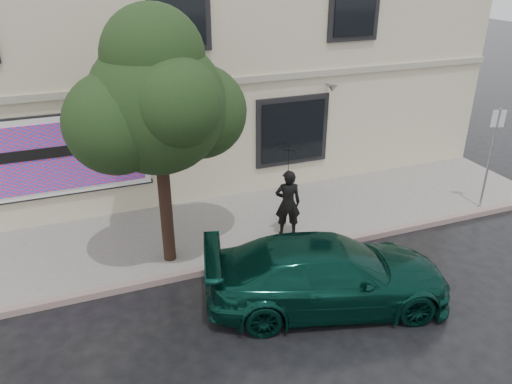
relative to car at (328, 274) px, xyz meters
name	(u,v)px	position (x,y,z in m)	size (l,w,h in m)	color
ground	(249,307)	(-1.57, 0.46, -0.74)	(90.00, 90.00, 0.00)	black
sidewalk	(207,231)	(-1.57, 3.71, -0.66)	(20.00, 3.50, 0.15)	gray
curb	(227,266)	(-1.57, 1.96, -0.66)	(20.00, 0.18, 0.16)	gray
building	(156,61)	(-1.57, 9.45, 2.76)	(20.00, 8.12, 7.00)	#BAB496
billboard	(65,156)	(-4.77, 5.38, 1.32)	(4.30, 0.16, 2.20)	white
car	(328,274)	(0.00, 0.00, 0.00)	(2.23, 5.05, 1.47)	#072F26
pedestrian	(288,203)	(0.30, 2.72, 0.31)	(0.65, 0.43, 1.78)	black
umbrella	(289,155)	(0.30, 2.72, 1.60)	(1.10, 1.10, 0.81)	black
street_tree	(157,106)	(-2.77, 2.66, 3.12)	(2.90, 2.90, 5.18)	black
sign_pole	(491,151)	(6.11, 2.16, 1.13)	(0.34, 0.15, 2.90)	#A0A3A9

